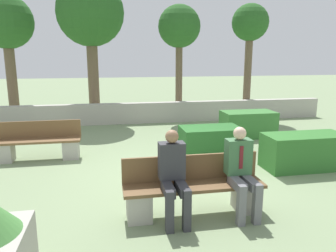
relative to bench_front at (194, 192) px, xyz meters
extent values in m
plane|color=gray|center=(0.03, 1.73, -0.35)|extent=(60.00, 60.00, 0.00)
cube|color=#ADA89E|center=(0.03, 7.02, 0.01)|extent=(13.64, 0.30, 0.73)
cube|color=brown|center=(0.00, -0.04, 0.10)|extent=(2.15, 0.44, 0.05)
cube|color=brown|center=(0.00, 0.20, 0.32)|extent=(2.15, 0.04, 0.40)
cube|color=#ADA89E|center=(-0.84, -0.04, -0.14)|extent=(0.36, 0.40, 0.43)
cube|color=#ADA89E|center=(0.84, -0.04, -0.14)|extent=(0.36, 0.40, 0.43)
cube|color=brown|center=(-2.85, 3.22, 0.10)|extent=(1.92, 0.44, 0.05)
cube|color=brown|center=(-2.85, 3.46, 0.32)|extent=(1.92, 0.04, 0.40)
cube|color=#ADA89E|center=(-3.58, 3.22, -0.14)|extent=(0.36, 0.40, 0.43)
cube|color=#ADA89E|center=(-2.12, 3.22, -0.14)|extent=(0.36, 0.40, 0.43)
cube|color=slate|center=(0.59, -0.25, 0.19)|extent=(0.14, 0.46, 0.13)
cube|color=slate|center=(0.79, -0.25, 0.19)|extent=(0.14, 0.46, 0.13)
cube|color=slate|center=(0.57, -0.48, -0.05)|extent=(0.11, 0.11, 0.61)
cube|color=slate|center=(0.81, -0.48, -0.05)|extent=(0.11, 0.11, 0.61)
cube|color=#3D6B42|center=(0.69, -0.01, 0.52)|extent=(0.38, 0.22, 0.54)
sphere|color=beige|center=(0.69, -0.03, 0.89)|extent=(0.19, 0.19, 0.19)
cube|color=maroon|center=(0.69, -0.13, 0.54)|extent=(0.06, 0.01, 0.35)
cube|color=#333338|center=(-0.45, -0.25, 0.19)|extent=(0.14, 0.46, 0.13)
cube|color=#333338|center=(-0.25, -0.25, 0.19)|extent=(0.14, 0.46, 0.13)
cube|color=#333338|center=(-0.47, -0.48, -0.05)|extent=(0.11, 0.11, 0.61)
cube|color=#333338|center=(-0.23, -0.48, -0.05)|extent=(0.11, 0.11, 0.61)
cube|color=#333338|center=(-0.35, -0.01, 0.52)|extent=(0.38, 0.22, 0.54)
sphere|color=#936B4C|center=(-0.35, -0.03, 0.89)|extent=(0.19, 0.19, 0.19)
cube|color=#3D7A38|center=(2.85, 4.40, 0.03)|extent=(1.54, 0.83, 0.76)
cube|color=#286028|center=(1.20, 2.90, -0.01)|extent=(1.44, 0.87, 0.68)
cube|color=#33702D|center=(2.87, 1.56, 0.02)|extent=(1.74, 0.77, 0.75)
cylinder|color=brown|center=(-4.59, 8.22, 1.15)|extent=(0.36, 0.36, 3.01)
sphere|color=#285B23|center=(-4.59, 8.22, 3.17)|extent=(1.87, 1.87, 1.87)
cylinder|color=brown|center=(-1.70, 7.91, 1.25)|extent=(0.39, 0.39, 3.21)
sphere|color=#285B23|center=(-1.70, 7.91, 3.51)|extent=(2.38, 2.38, 2.38)
cylinder|color=brown|center=(1.45, 7.61, 1.14)|extent=(0.25, 0.25, 2.99)
sphere|color=#285B23|center=(1.45, 7.61, 3.06)|extent=(1.55, 1.55, 1.55)
cylinder|color=brown|center=(4.10, 7.38, 1.25)|extent=(0.28, 0.28, 3.20)
sphere|color=#285B23|center=(4.10, 7.38, 3.22)|extent=(1.36, 1.36, 1.36)
camera|label=1|loc=(-1.25, -4.51, 2.04)|focal=35.00mm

